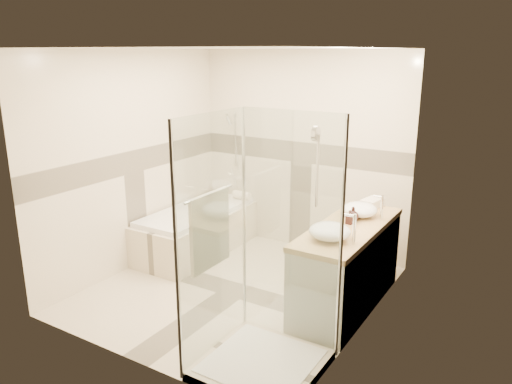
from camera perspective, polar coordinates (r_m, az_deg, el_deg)
The scene contains 12 objects.
room at distance 5.00m, azimuth -1.86°, elevation 1.74°, with size 2.82×3.02×2.52m.
bathtub at distance 6.38m, azimuth -6.76°, elevation -4.14°, with size 0.75×1.70×0.56m.
vanity at distance 5.06m, azimuth 10.36°, elevation -8.36°, with size 0.58×1.62×0.85m.
shower_enclosure at distance 4.11m, azimuth -0.21°, elevation -12.84°, with size 0.96×0.93×2.04m.
vessel_sink_near at distance 5.18m, azimuth 11.78°, elevation -1.97°, with size 0.35×0.35×0.14m, color white.
vessel_sink_far at distance 4.51m, azimuth 8.44°, elevation -4.47°, with size 0.38×0.38×0.15m, color white.
faucet_near at distance 5.09m, azimuth 14.12°, elevation -1.53°, with size 0.10×0.03×0.25m.
faucet_far at distance 4.40m, azimuth 11.06°, elevation -3.91°, with size 0.11×0.03×0.28m.
amenity_bottle_a at distance 4.93m, azimuth 10.67°, elevation -2.84°, with size 0.06×0.06×0.14m, color black.
amenity_bottle_b at distance 5.01m, azimuth 11.03°, elevation -2.51°, with size 0.12×0.12×0.15m, color black.
folded_towels at distance 5.54m, azimuth 13.14°, elevation -1.20°, with size 0.16×0.27×0.08m, color white.
rolled_towel at distance 6.67m, azimuth -1.63°, elevation -0.38°, with size 0.11×0.11×0.24m, color white.
Camera 1 is at (2.73, -4.03, 2.47)m, focal length 35.00 mm.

